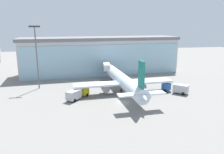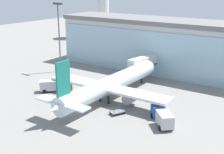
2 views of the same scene
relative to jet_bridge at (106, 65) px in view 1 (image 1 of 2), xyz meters
The scene contains 10 objects.
ground 27.10m from the jet_bridge, 90.95° to the right, with size 240.00×240.00×0.00m, color gray.
terminal_building 9.08m from the jet_bridge, 92.87° to the left, with size 62.77×17.06×14.36m.
jet_bridge is the anchor object (origin of this frame).
apron_light_mast 25.48m from the jet_bridge, 156.90° to the right, with size 3.20×0.40×18.83m.
airplane 18.78m from the jet_bridge, 84.96° to the right, with size 28.58×35.53×11.36m.
catering_truck 25.12m from the jet_bridge, 117.85° to the right, with size 6.49×6.92×2.65m.
fuel_truck 27.90m from the jet_bridge, 54.05° to the right, with size 6.74×6.70×2.65m.
baggage_cart 25.24m from the jet_bridge, 72.63° to the right, with size 2.59×3.21×1.50m.
safety_cone_nose 25.14m from the jet_bridge, 83.85° to the right, with size 0.36×0.36×0.55m, color orange.
safety_cone_wingtip 28.15m from the jet_bridge, 51.97° to the right, with size 0.36×0.36×0.55m, color orange.
Camera 1 is at (-13.25, -50.64, 19.03)m, focal length 35.00 mm.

